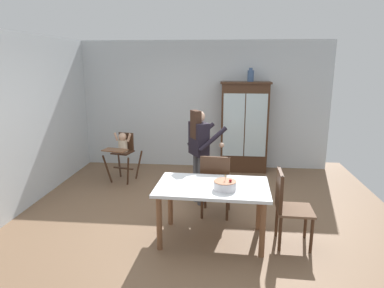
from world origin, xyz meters
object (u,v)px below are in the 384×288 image
at_px(china_cabinet, 244,127).
at_px(dining_table, 212,193).
at_px(ceramic_vase, 251,76).
at_px(dining_chair_far_side, 215,182).
at_px(dining_chair_right_end, 287,203).
at_px(high_chair_with_toddler, 123,148).
at_px(birthday_cake, 225,185).
at_px(adult_person, 199,145).

bearing_deg(china_cabinet, dining_table, -100.16).
relative_size(ceramic_vase, dining_chair_far_side, 0.28).
bearing_deg(dining_chair_right_end, dining_chair_far_side, 54.61).
height_order(china_cabinet, high_chair_with_toddler, china_cabinet).
bearing_deg(birthday_cake, ceramic_vase, 81.38).
height_order(high_chair_with_toddler, dining_chair_right_end, dining_chair_right_end).
distance_m(high_chair_with_toddler, adult_person, 1.83).
xyz_separation_m(ceramic_vase, dining_chair_right_end, (0.29, -3.03, -1.43)).
relative_size(china_cabinet, adult_person, 1.22).
height_order(adult_person, birthday_cake, adult_person).
xyz_separation_m(ceramic_vase, dining_chair_far_side, (-0.61, -2.34, -1.43)).
relative_size(high_chair_with_toddler, dining_table, 0.66).
distance_m(ceramic_vase, dining_chair_far_side, 2.81).
xyz_separation_m(china_cabinet, dining_table, (-0.54, -2.99, -0.30)).
bearing_deg(high_chair_with_toddler, adult_person, -18.21).
height_order(china_cabinet, ceramic_vase, ceramic_vase).
bearing_deg(ceramic_vase, dining_chair_far_side, -104.62).
bearing_deg(china_cabinet, adult_person, -113.46).
xyz_separation_m(dining_table, dining_chair_right_end, (0.93, -0.03, -0.08)).
bearing_deg(dining_chair_far_side, dining_table, 92.44).
height_order(dining_table, birthday_cake, birthday_cake).
height_order(adult_person, dining_table, adult_person).
relative_size(birthday_cake, dining_chair_right_end, 0.29).
distance_m(ceramic_vase, dining_table, 3.35).
bearing_deg(ceramic_vase, birthday_cake, -98.62).
bearing_deg(dining_chair_far_side, high_chair_with_toddler, -34.12).
relative_size(ceramic_vase, dining_table, 0.19).
relative_size(china_cabinet, dining_chair_right_end, 1.95).
height_order(ceramic_vase, birthday_cake, ceramic_vase).
height_order(ceramic_vase, dining_table, ceramic_vase).
bearing_deg(birthday_cake, china_cabinet, 83.07).
xyz_separation_m(high_chair_with_toddler, adult_person, (1.54, -0.93, 0.31)).
xyz_separation_m(ceramic_vase, birthday_cake, (-0.47, -3.12, -1.20)).
xyz_separation_m(adult_person, birthday_cake, (0.42, -1.28, -0.17)).
relative_size(china_cabinet, birthday_cake, 6.69).
bearing_deg(birthday_cake, dining_table, 141.99).
bearing_deg(dining_chair_right_end, china_cabinet, 9.10).
relative_size(adult_person, dining_table, 1.06).
relative_size(dining_table, birthday_cake, 5.16).
bearing_deg(dining_table, china_cabinet, 79.84).
height_order(dining_table, dining_chair_right_end, dining_chair_right_end).
height_order(dining_table, dining_chair_far_side, dining_chair_far_side).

